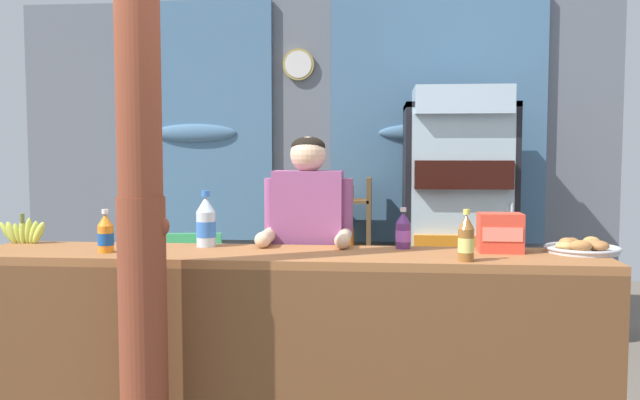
# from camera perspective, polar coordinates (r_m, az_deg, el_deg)

# --- Properties ---
(back_wall_curtained) EXTENTS (5.05, 0.22, 2.74)m
(back_wall_curtained) POSITION_cam_1_polar(r_m,az_deg,el_deg) (5.62, -0.37, 3.74)
(back_wall_curtained) COLOR slate
(back_wall_curtained) RESTS_ON ground
(stall_counter) EXTENTS (2.97, 0.51, 0.99)m
(stall_counter) POSITION_cam_1_polar(r_m,az_deg,el_deg) (3.10, -3.32, -12.03)
(stall_counter) COLOR #935B33
(stall_counter) RESTS_ON ground
(timber_post) EXTENTS (0.22, 0.20, 2.56)m
(timber_post) POSITION_cam_1_polar(r_m,az_deg,el_deg) (2.81, -15.27, -0.80)
(timber_post) COLOR brown
(timber_post) RESTS_ON ground
(drink_fridge) EXTENTS (0.80, 0.74, 1.93)m
(drink_fridge) POSITION_cam_1_polar(r_m,az_deg,el_deg) (5.01, 11.86, -0.43)
(drink_fridge) COLOR black
(drink_fridge) RESTS_ON ground
(bottle_shelf_rack) EXTENTS (0.48, 0.28, 1.26)m
(bottle_shelf_rack) POSITION_cam_1_polar(r_m,az_deg,el_deg) (5.34, 1.89, -4.51)
(bottle_shelf_rack) COLOR brown
(bottle_shelf_rack) RESTS_ON ground
(plastic_lawn_chair) EXTENTS (0.51, 0.51, 0.86)m
(plastic_lawn_chair) POSITION_cam_1_polar(r_m,az_deg,el_deg) (4.91, -11.06, -7.28)
(plastic_lawn_chair) COLOR #4CC675
(plastic_lawn_chair) RESTS_ON ground
(shopkeeper) EXTENTS (0.48, 0.42, 1.55)m
(shopkeeper) POSITION_cam_1_polar(r_m,az_deg,el_deg) (3.50, -1.05, -3.91)
(shopkeeper) COLOR #28282D
(shopkeeper) RESTS_ON ground
(soda_bottle_water) EXTENTS (0.10, 0.10, 0.28)m
(soda_bottle_water) POSITION_cam_1_polar(r_m,az_deg,el_deg) (3.34, -9.86, -1.97)
(soda_bottle_water) COLOR silver
(soda_bottle_water) RESTS_ON stall_counter
(soda_bottle_iced_tea) EXTENTS (0.07, 0.07, 0.23)m
(soda_bottle_iced_tea) POSITION_cam_1_polar(r_m,az_deg,el_deg) (2.92, 12.56, -3.34)
(soda_bottle_iced_tea) COLOR brown
(soda_bottle_iced_tea) RESTS_ON stall_counter
(soda_bottle_orange_soda) EXTENTS (0.07, 0.07, 0.20)m
(soda_bottle_orange_soda) POSITION_cam_1_polar(r_m,az_deg,el_deg) (3.26, -18.10, -2.84)
(soda_bottle_orange_soda) COLOR orange
(soda_bottle_orange_soda) RESTS_ON stall_counter
(soda_bottle_grape_soda) EXTENTS (0.07, 0.07, 0.20)m
(soda_bottle_grape_soda) POSITION_cam_1_polar(r_m,az_deg,el_deg) (3.25, 7.22, -2.70)
(soda_bottle_grape_soda) COLOR #56286B
(soda_bottle_grape_soda) RESTS_ON stall_counter
(snack_box_crackers) EXTENTS (0.20, 0.14, 0.19)m
(snack_box_crackers) POSITION_cam_1_polar(r_m,az_deg,el_deg) (3.22, 15.35, -2.75)
(snack_box_crackers) COLOR #E5422D
(snack_box_crackers) RESTS_ON stall_counter
(pastry_tray) EXTENTS (0.35, 0.35, 0.07)m
(pastry_tray) POSITION_cam_1_polar(r_m,az_deg,el_deg) (3.34, 21.81, -3.83)
(pastry_tray) COLOR #BCBCC1
(pastry_tray) RESTS_ON stall_counter
(banana_bunch) EXTENTS (0.27, 0.04, 0.16)m
(banana_bunch) POSITION_cam_1_polar(r_m,az_deg,el_deg) (3.74, -24.31, -2.54)
(banana_bunch) COLOR #B7C647
(banana_bunch) RESTS_ON stall_counter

